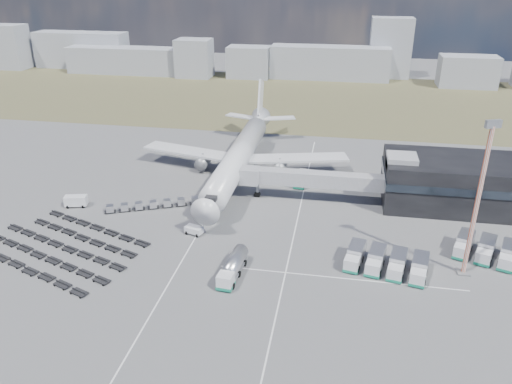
# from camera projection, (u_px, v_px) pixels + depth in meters

# --- Properties ---
(ground) EXTENTS (420.00, 420.00, 0.00)m
(ground) POSITION_uv_depth(u_px,v_px,m) (205.00, 240.00, 92.13)
(ground) COLOR #565659
(ground) RESTS_ON ground
(grass_strip) EXTENTS (420.00, 90.00, 0.01)m
(grass_strip) POSITION_uv_depth(u_px,v_px,m) (282.00, 98.00, 190.63)
(grass_strip) COLOR brown
(grass_strip) RESTS_ON ground
(lane_markings) EXTENTS (47.12, 110.00, 0.01)m
(lane_markings) POSITION_uv_depth(u_px,v_px,m) (260.00, 237.00, 93.25)
(lane_markings) COLOR silver
(lane_markings) RESTS_ON ground
(terminal) EXTENTS (30.40, 16.40, 11.00)m
(terminal) POSITION_uv_depth(u_px,v_px,m) (457.00, 182.00, 103.75)
(terminal) COLOR black
(terminal) RESTS_ON ground
(jet_bridge) EXTENTS (30.30, 3.80, 7.05)m
(jet_bridge) POSITION_uv_depth(u_px,v_px,m) (302.00, 178.00, 105.77)
(jet_bridge) COLOR #939399
(jet_bridge) RESTS_ON ground
(airliner) EXTENTS (51.59, 64.53, 17.62)m
(airliner) POSITION_uv_depth(u_px,v_px,m) (240.00, 154.00, 118.93)
(airliner) COLOR silver
(airliner) RESTS_ON ground
(skyline) EXTENTS (298.57, 27.59, 25.60)m
(skyline) POSITION_uv_depth(u_px,v_px,m) (269.00, 57.00, 223.26)
(skyline) COLOR #9397A1
(skyline) RESTS_ON ground
(fuel_tanker) EXTENTS (3.34, 10.12, 3.21)m
(fuel_tanker) POSITION_uv_depth(u_px,v_px,m) (233.00, 267.00, 81.01)
(fuel_tanker) COLOR silver
(fuel_tanker) RESTS_ON ground
(pushback_tug) EXTENTS (3.76, 2.80, 1.50)m
(pushback_tug) POSITION_uv_depth(u_px,v_px,m) (194.00, 230.00, 93.98)
(pushback_tug) COLOR silver
(pushback_tug) RESTS_ON ground
(utility_van) EXTENTS (4.87, 3.06, 2.39)m
(utility_van) POSITION_uv_depth(u_px,v_px,m) (76.00, 201.00, 104.51)
(utility_van) COLOR silver
(utility_van) RESTS_ON ground
(catering_truck) EXTENTS (3.30, 6.29, 2.75)m
(catering_truck) POSITION_uv_depth(u_px,v_px,m) (301.00, 179.00, 114.59)
(catering_truck) COLOR silver
(catering_truck) RESTS_ON ground
(service_trucks_near) EXTENTS (14.16, 9.66, 2.88)m
(service_trucks_near) POSITION_uv_depth(u_px,v_px,m) (386.00, 262.00, 82.47)
(service_trucks_near) COLOR silver
(service_trucks_near) RESTS_ON ground
(service_trucks_far) EXTENTS (11.55, 10.17, 2.92)m
(service_trucks_far) POSITION_uv_depth(u_px,v_px,m) (486.00, 250.00, 86.03)
(service_trucks_far) COLOR silver
(service_trucks_far) RESTS_ON ground
(uld_row) EXTENTS (18.72, 9.19, 1.53)m
(uld_row) POSITION_uv_depth(u_px,v_px,m) (153.00, 205.00, 103.69)
(uld_row) COLOR black
(uld_row) RESTS_ON ground
(baggage_dollies) EXTENTS (33.31, 26.73, 0.69)m
(baggage_dollies) POSITION_uv_depth(u_px,v_px,m) (61.00, 246.00, 89.38)
(baggage_dollies) COLOR black
(baggage_dollies) RESTS_ON ground
(floodlight_mast) EXTENTS (2.48, 2.02, 26.11)m
(floodlight_mast) POSITION_uv_depth(u_px,v_px,m) (477.00, 202.00, 76.86)
(floodlight_mast) COLOR #BB421E
(floodlight_mast) RESTS_ON ground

